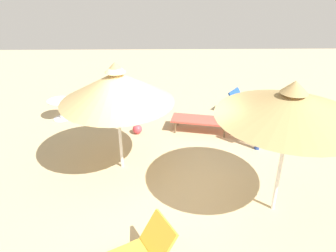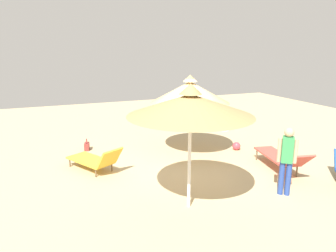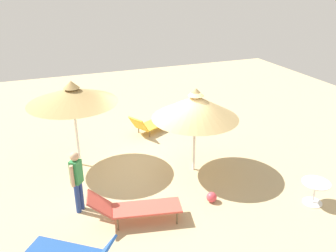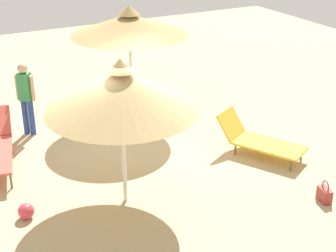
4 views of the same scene
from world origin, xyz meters
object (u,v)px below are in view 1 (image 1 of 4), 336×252
object	(u,v)px
parasol_umbrella_front	(116,87)
lounge_chair_back	(256,108)
parasol_umbrella_near_right	(291,105)
beach_ball	(137,129)
person_standing_far_right	(262,116)
side_table_round	(60,106)
lounge_chair_near_left	(211,119)

from	to	relation	value
parasol_umbrella_front	lounge_chair_back	world-z (taller)	parasol_umbrella_front
parasol_umbrella_near_right	beach_ball	bearing A→B (deg)	132.34
lounge_chair_back	person_standing_far_right	xyz separation A→B (m)	(-0.39, -1.86, 0.63)
parasol_umbrella_near_right	person_standing_far_right	size ratio (longest dim) A/B	1.64
parasol_umbrella_near_right	side_table_round	size ratio (longest dim) A/B	3.82
parasol_umbrella_near_right	lounge_chair_back	world-z (taller)	parasol_umbrella_near_right
person_standing_far_right	parasol_umbrella_front	bearing A→B (deg)	-167.02
beach_ball	lounge_chair_near_left	bearing A→B (deg)	1.32
lounge_chair_back	side_table_round	distance (m)	6.17
parasol_umbrella_near_right	parasol_umbrella_front	bearing A→B (deg)	154.13
lounge_chair_near_left	lounge_chair_back	xyz separation A→B (m)	(1.55, 0.93, -0.11)
person_standing_far_right	beach_ball	bearing A→B (deg)	165.12
lounge_chair_back	person_standing_far_right	world-z (taller)	person_standing_far_right
parasol_umbrella_near_right	person_standing_far_right	xyz separation A→B (m)	(0.32, 2.39, -1.36)
side_table_round	beach_ball	world-z (taller)	side_table_round
person_standing_far_right	beach_ball	distance (m)	3.51
parasol_umbrella_near_right	beach_ball	distance (m)	4.93
person_standing_far_right	side_table_round	bearing A→B (deg)	161.88
lounge_chair_back	beach_ball	size ratio (longest dim) A/B	6.89
person_standing_far_right	side_table_round	world-z (taller)	person_standing_far_right
beach_ball	parasol_umbrella_front	bearing A→B (deg)	-98.70
parasol_umbrella_front	parasol_umbrella_near_right	distance (m)	3.61
lounge_chair_back	parasol_umbrella_front	bearing A→B (deg)	-145.88
lounge_chair_near_left	person_standing_far_right	bearing A→B (deg)	-38.68
lounge_chair_back	person_standing_far_right	distance (m)	2.00
lounge_chair_back	beach_ball	bearing A→B (deg)	-165.12
parasol_umbrella_front	beach_ball	distance (m)	2.59
parasol_umbrella_near_right	person_standing_far_right	bearing A→B (deg)	82.30
lounge_chair_near_left	lounge_chair_back	world-z (taller)	lounge_chair_near_left
parasol_umbrella_front	side_table_round	distance (m)	3.86
beach_ball	person_standing_far_right	bearing A→B (deg)	-14.88
beach_ball	lounge_chair_back	bearing A→B (deg)	14.88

